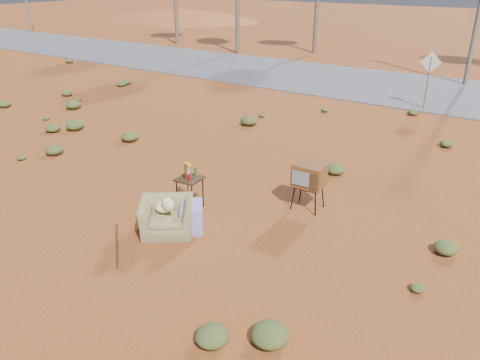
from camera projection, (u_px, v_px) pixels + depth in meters
The scene contains 9 objects.
ground at pixel (200, 226), 9.85m from camera, with size 140.00×140.00×0.00m, color brown.
highway at pixel (407, 89), 21.18m from camera, with size 140.00×7.00×0.04m, color #565659.
dirt_mound at pixel (179, 20), 50.86m from camera, with size 26.00×18.00×2.00m, color #A15226.
armchair at pixel (171, 212), 9.50m from camera, with size 1.36×1.40×0.93m.
tv_unit at pixel (309, 176), 10.28m from camera, with size 0.69×0.56×1.07m.
side_table at pixel (189, 176), 10.34m from camera, with size 0.55×0.55×1.04m.
rusty_bar at pixel (117, 244), 9.16m from camera, with size 0.04×0.04×1.63m, color #4B2114.
road_sign at pixel (430, 70), 17.54m from camera, with size 0.78×0.06×2.19m.
scrub_patch at pixel (273, 151), 13.54m from camera, with size 17.49×8.07×0.33m.
Camera 1 is at (5.49, -6.64, 4.93)m, focal length 35.00 mm.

